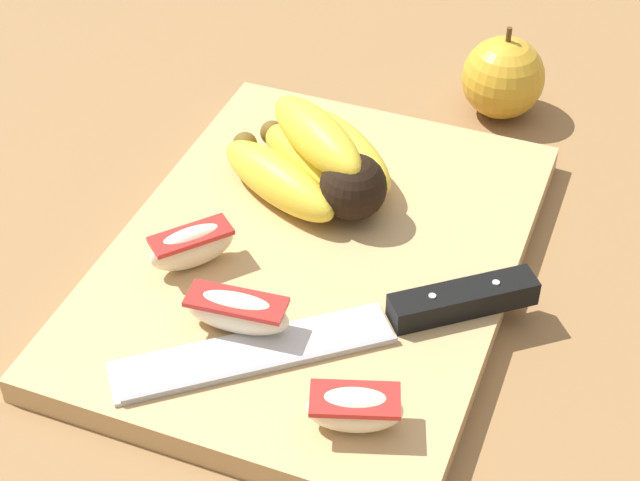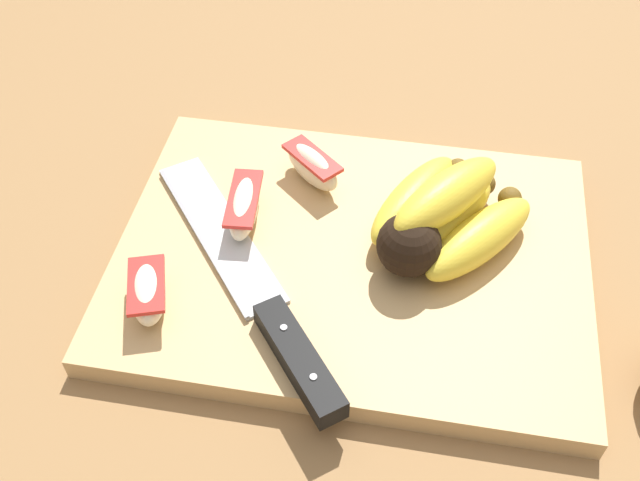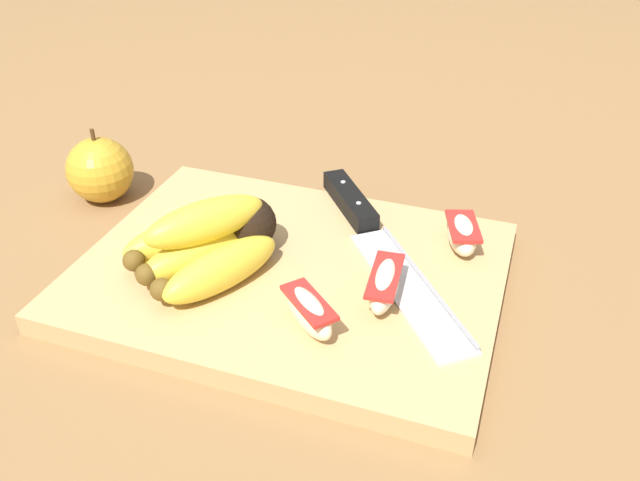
% 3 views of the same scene
% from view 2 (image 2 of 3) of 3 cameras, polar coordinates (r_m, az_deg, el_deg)
% --- Properties ---
extents(ground_plane, '(6.00, 6.00, 0.00)m').
position_cam_2_polar(ground_plane, '(0.60, 1.70, -1.88)').
color(ground_plane, olive).
extents(cutting_board, '(0.37, 0.27, 0.02)m').
position_cam_2_polar(cutting_board, '(0.59, 2.45, -1.49)').
color(cutting_board, tan).
rests_on(cutting_board, ground_plane).
extents(banana_bunch, '(0.14, 0.15, 0.07)m').
position_cam_2_polar(banana_bunch, '(0.58, 9.33, 1.77)').
color(banana_bunch, black).
rests_on(banana_bunch, cutting_board).
extents(chefs_knife, '(0.20, 0.24, 0.02)m').
position_cam_2_polar(chefs_knife, '(0.54, -4.04, -5.47)').
color(chefs_knife, silver).
rests_on(chefs_knife, cutting_board).
extents(apple_wedge_near, '(0.04, 0.06, 0.03)m').
position_cam_2_polar(apple_wedge_near, '(0.55, -13.10, -3.88)').
color(apple_wedge_near, '#F4E5C1').
rests_on(apple_wedge_near, cutting_board).
extents(apple_wedge_middle, '(0.03, 0.07, 0.03)m').
position_cam_2_polar(apple_wedge_middle, '(0.60, -5.86, 2.67)').
color(apple_wedge_middle, '#F4E5C1').
rests_on(apple_wedge_middle, cutting_board).
extents(apple_wedge_far, '(0.06, 0.06, 0.03)m').
position_cam_2_polar(apple_wedge_far, '(0.63, -0.59, 5.75)').
color(apple_wedge_far, '#F4E5C1').
rests_on(apple_wedge_far, cutting_board).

